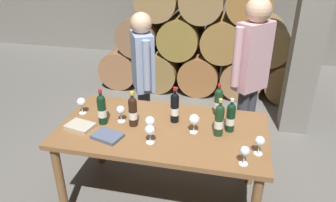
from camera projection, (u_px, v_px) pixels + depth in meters
name	position (u px, v px, depth m)	size (l,w,h in m)	color
ground_plane	(163.00, 198.00, 2.98)	(14.00, 14.00, 0.00)	#66635E
barrel_stack	(202.00, 41.00, 4.90)	(3.12, 0.90, 1.69)	#936644
stone_pillar	(311.00, 25.00, 3.53)	(0.32, 0.32, 2.60)	slate
dining_table	(163.00, 137.00, 2.68)	(1.70, 0.90, 0.76)	brown
wine_bottle_0	(218.00, 101.00, 2.79)	(0.07, 0.07, 0.29)	#19381E
wine_bottle_1	(175.00, 107.00, 2.67)	(0.07, 0.07, 0.32)	black
wine_bottle_2	(133.00, 111.00, 2.62)	(0.07, 0.07, 0.30)	black
wine_bottle_3	(102.00, 109.00, 2.65)	(0.07, 0.07, 0.31)	black
wine_bottle_4	(231.00, 117.00, 2.55)	(0.07, 0.07, 0.29)	black
wine_bottle_5	(219.00, 120.00, 2.49)	(0.07, 0.07, 0.31)	#19381E
wine_glass_0	(81.00, 102.00, 2.81)	(0.08, 0.08, 0.15)	white
wine_glass_1	(260.00, 142.00, 2.27)	(0.07, 0.07, 0.15)	white
wine_glass_2	(121.00, 111.00, 2.68)	(0.07, 0.07, 0.15)	white
wine_glass_3	(245.00, 152.00, 2.17)	(0.07, 0.07, 0.14)	white
wine_glass_4	(194.00, 120.00, 2.53)	(0.09, 0.09, 0.16)	white
wine_glass_5	(150.00, 131.00, 2.40)	(0.08, 0.08, 0.15)	white
wine_glass_6	(150.00, 122.00, 2.51)	(0.08, 0.08, 0.15)	white
tasting_notebook	(108.00, 136.00, 2.50)	(0.22, 0.16, 0.03)	#4C5670
leather_ledger	(80.00, 126.00, 2.64)	(0.22, 0.16, 0.03)	#B2A893
sommelier_presenting	(251.00, 70.00, 3.03)	(0.36, 0.39, 1.72)	#383842
taster_seated_left	(143.00, 74.00, 3.26)	(0.31, 0.45, 1.54)	#383842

